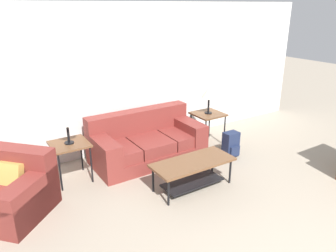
{
  "coord_description": "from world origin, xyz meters",
  "views": [
    {
      "loc": [
        -2.49,
        -0.7,
        2.55
      ],
      "look_at": [
        0.04,
        3.26,
        0.8
      ],
      "focal_mm": 35.0,
      "sensor_mm": 36.0,
      "label": 1
    }
  ],
  "objects_px": {
    "side_table_right": "(208,116)",
    "table_lamp_left": "(66,118)",
    "side_table_left": "(70,147)",
    "backpack": "(231,145)",
    "table_lamp_right": "(209,93)",
    "couch": "(147,143)",
    "armchair": "(9,193)",
    "coffee_table": "(193,168)"
  },
  "relations": [
    {
      "from": "side_table_left",
      "to": "table_lamp_left",
      "type": "xyz_separation_m",
      "value": [
        0.0,
        -0.0,
        0.46
      ]
    },
    {
      "from": "side_table_left",
      "to": "table_lamp_right",
      "type": "distance_m",
      "value": 2.69
    },
    {
      "from": "couch",
      "to": "table_lamp_left",
      "type": "xyz_separation_m",
      "value": [
        -1.32,
        -0.03,
        0.72
      ]
    },
    {
      "from": "armchair",
      "to": "table_lamp_right",
      "type": "distance_m",
      "value": 3.68
    },
    {
      "from": "couch",
      "to": "backpack",
      "type": "bearing_deg",
      "value": -28.55
    },
    {
      "from": "side_table_left",
      "to": "backpack",
      "type": "relative_size",
      "value": 1.36
    },
    {
      "from": "side_table_right",
      "to": "armchair",
      "type": "bearing_deg",
      "value": -173.44
    },
    {
      "from": "couch",
      "to": "armchair",
      "type": "relative_size",
      "value": 1.44
    },
    {
      "from": "armchair",
      "to": "side_table_right",
      "type": "distance_m",
      "value": 3.61
    },
    {
      "from": "coffee_table",
      "to": "side_table_left",
      "type": "height_order",
      "value": "side_table_left"
    },
    {
      "from": "side_table_left",
      "to": "couch",
      "type": "bearing_deg",
      "value": 1.36
    },
    {
      "from": "armchair",
      "to": "coffee_table",
      "type": "height_order",
      "value": "armchair"
    },
    {
      "from": "coffee_table",
      "to": "table_lamp_left",
      "type": "distance_m",
      "value": 1.97
    },
    {
      "from": "table_lamp_right",
      "to": "coffee_table",
      "type": "bearing_deg",
      "value": -136.27
    },
    {
      "from": "side_table_right",
      "to": "backpack",
      "type": "xyz_separation_m",
      "value": [
        -0.02,
        -0.68,
        -0.33
      ]
    },
    {
      "from": "coffee_table",
      "to": "table_lamp_right",
      "type": "bearing_deg",
      "value": 43.73
    },
    {
      "from": "armchair",
      "to": "side_table_right",
      "type": "height_order",
      "value": "armchair"
    },
    {
      "from": "armchair",
      "to": "backpack",
      "type": "height_order",
      "value": "armchair"
    },
    {
      "from": "table_lamp_right",
      "to": "side_table_right",
      "type": "bearing_deg",
      "value": 63.43
    },
    {
      "from": "side_table_right",
      "to": "side_table_left",
      "type": "bearing_deg",
      "value": 180.0
    },
    {
      "from": "table_lamp_right",
      "to": "armchair",
      "type": "bearing_deg",
      "value": -173.44
    },
    {
      "from": "side_table_right",
      "to": "table_lamp_right",
      "type": "height_order",
      "value": "table_lamp_right"
    },
    {
      "from": "table_lamp_right",
      "to": "table_lamp_left",
      "type": "bearing_deg",
      "value": 180.0
    },
    {
      "from": "side_table_right",
      "to": "table_lamp_left",
      "type": "xyz_separation_m",
      "value": [
        -2.64,
        -0.0,
        0.46
      ]
    },
    {
      "from": "side_table_left",
      "to": "coffee_table",
      "type": "bearing_deg",
      "value": -39.37
    },
    {
      "from": "side_table_right",
      "to": "table_lamp_left",
      "type": "height_order",
      "value": "table_lamp_left"
    },
    {
      "from": "coffee_table",
      "to": "table_lamp_left",
      "type": "bearing_deg",
      "value": 140.63
    },
    {
      "from": "backpack",
      "to": "table_lamp_right",
      "type": "bearing_deg",
      "value": 88.63
    },
    {
      "from": "backpack",
      "to": "coffee_table",
      "type": "bearing_deg",
      "value": -157.91
    },
    {
      "from": "side_table_left",
      "to": "backpack",
      "type": "bearing_deg",
      "value": -14.49
    },
    {
      "from": "couch",
      "to": "side_table_left",
      "type": "distance_m",
      "value": 1.35
    },
    {
      "from": "couch",
      "to": "backpack",
      "type": "height_order",
      "value": "couch"
    },
    {
      "from": "table_lamp_left",
      "to": "table_lamp_right",
      "type": "xyz_separation_m",
      "value": [
        2.64,
        0.0,
        0.0
      ]
    },
    {
      "from": "table_lamp_right",
      "to": "backpack",
      "type": "distance_m",
      "value": 1.05
    },
    {
      "from": "side_table_left",
      "to": "side_table_right",
      "type": "xyz_separation_m",
      "value": [
        2.64,
        0.0,
        0.0
      ]
    },
    {
      "from": "armchair",
      "to": "side_table_left",
      "type": "distance_m",
      "value": 1.05
    },
    {
      "from": "backpack",
      "to": "couch",
      "type": "bearing_deg",
      "value": 151.45
    },
    {
      "from": "table_lamp_left",
      "to": "table_lamp_right",
      "type": "height_order",
      "value": "same"
    },
    {
      "from": "side_table_right",
      "to": "table_lamp_right",
      "type": "distance_m",
      "value": 0.46
    },
    {
      "from": "side_table_left",
      "to": "side_table_right",
      "type": "bearing_deg",
      "value": 0.0
    },
    {
      "from": "coffee_table",
      "to": "backpack",
      "type": "xyz_separation_m",
      "value": [
        1.2,
        0.49,
        -0.1
      ]
    },
    {
      "from": "coffee_table",
      "to": "backpack",
      "type": "distance_m",
      "value": 1.3
    }
  ]
}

